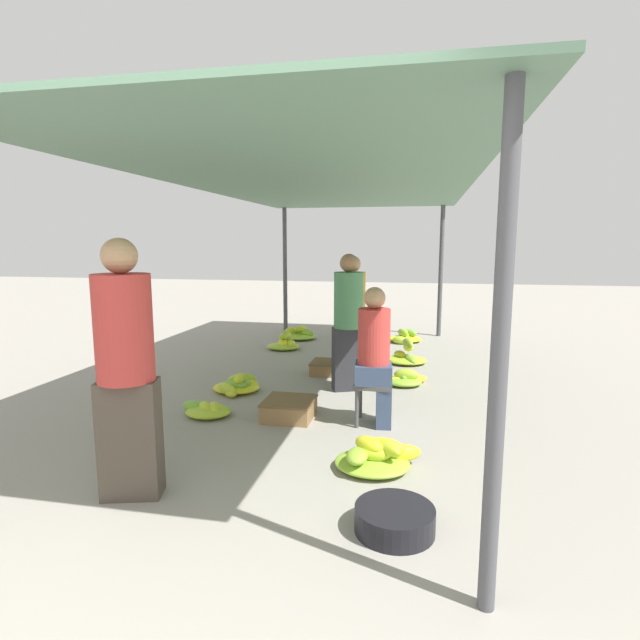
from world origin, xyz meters
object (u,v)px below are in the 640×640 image
(banana_pile_right_3, at_px, (405,337))
(shopper_walking_mid, at_px, (348,320))
(vendor_foreground, at_px, (126,367))
(banana_pile_left_0, at_px, (300,335))
(banana_pile_left_2, at_px, (237,386))
(stool, at_px, (373,390))
(vendor_seated, at_px, (376,354))
(crate_near, at_px, (328,367))
(banana_pile_right_1, at_px, (406,379))
(crate_mid, at_px, (289,409))
(shopper_walking_far, at_px, (352,315))
(banana_pile_right_0, at_px, (375,457))
(banana_pile_left_1, at_px, (208,410))
(banana_pile_right_2, at_px, (407,357))
(banana_pile_left_3, at_px, (285,344))
(basin_black, at_px, (395,519))

(banana_pile_right_3, distance_m, shopper_walking_mid, 3.18)
(vendor_foreground, distance_m, banana_pile_left_0, 5.75)
(banana_pile_left_2, xyz_separation_m, shopper_walking_mid, (1.24, 0.36, 0.75))
(stool, xyz_separation_m, vendor_seated, (0.02, -0.00, 0.35))
(banana_pile_left_0, relative_size, crate_near, 1.34)
(banana_pile_left_2, relative_size, banana_pile_right_1, 1.17)
(crate_near, height_order, crate_mid, crate_mid)
(stool, height_order, shopper_walking_far, shopper_walking_far)
(banana_pile_right_1, height_order, crate_near, banana_pile_right_1)
(banana_pile_right_0, relative_size, shopper_walking_far, 0.43)
(banana_pile_right_0, bearing_deg, banana_pile_left_1, 154.12)
(banana_pile_right_3, xyz_separation_m, shopper_walking_far, (-0.60, -2.46, 0.72))
(banana_pile_right_2, bearing_deg, banana_pile_left_0, 142.26)
(banana_pile_left_2, distance_m, banana_pile_left_3, 2.40)
(banana_pile_right_3, distance_m, crate_mid, 4.24)
(shopper_walking_mid, bearing_deg, banana_pile_right_0, -76.00)
(basin_black, height_order, banana_pile_left_1, basin_black)
(vendor_foreground, xyz_separation_m, banana_pile_left_1, (-0.16, 1.58, -0.84))
(banana_pile_left_1, height_order, banana_pile_right_1, banana_pile_right_1)
(shopper_walking_mid, bearing_deg, banana_pile_left_3, 123.26)
(banana_pile_right_0, height_order, banana_pile_right_3, banana_pile_right_0)
(banana_pile_right_2, distance_m, shopper_walking_mid, 1.72)
(vendor_seated, relative_size, shopper_walking_far, 0.84)
(banana_pile_right_1, bearing_deg, shopper_walking_mid, -152.96)
(banana_pile_left_3, relative_size, crate_near, 1.28)
(basin_black, relative_size, banana_pile_left_0, 0.80)
(banana_pile_right_3, bearing_deg, banana_pile_right_2, -87.21)
(vendor_seated, distance_m, banana_pile_right_1, 1.55)
(vendor_seated, distance_m, shopper_walking_far, 1.72)
(shopper_walking_far, bearing_deg, shopper_walking_mid, -86.42)
(basin_black, distance_m, banana_pile_left_3, 5.28)
(banana_pile_left_1, relative_size, banana_pile_left_2, 0.88)
(vendor_foreground, relative_size, shopper_walking_mid, 1.10)
(stool, relative_size, banana_pile_left_1, 0.76)
(stool, bearing_deg, vendor_foreground, -130.92)
(shopper_walking_far, bearing_deg, banana_pile_right_2, 51.32)
(banana_pile_right_1, height_order, banana_pile_right_3, banana_pile_right_3)
(crate_near, bearing_deg, banana_pile_left_3, 125.58)
(banana_pile_left_2, distance_m, shopper_walking_far, 1.69)
(vendor_seated, xyz_separation_m, banana_pile_left_3, (-1.75, 3.10, -0.59))
(banana_pile_left_0, height_order, banana_pile_left_2, banana_pile_left_0)
(crate_near, bearing_deg, crate_mid, -92.30)
(banana_pile_right_2, relative_size, crate_near, 1.30)
(basin_black, height_order, crate_near, crate_near)
(banana_pile_left_1, height_order, banana_pile_right_2, banana_pile_right_2)
(stool, bearing_deg, basin_black, -80.35)
(banana_pile_left_0, xyz_separation_m, banana_pile_right_0, (1.80, -4.95, 0.01))
(banana_pile_left_0, height_order, banana_pile_right_0, banana_pile_right_0)
(banana_pile_left_3, height_order, banana_pile_right_0, banana_pile_left_3)
(banana_pile_left_2, distance_m, shopper_walking_mid, 1.49)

